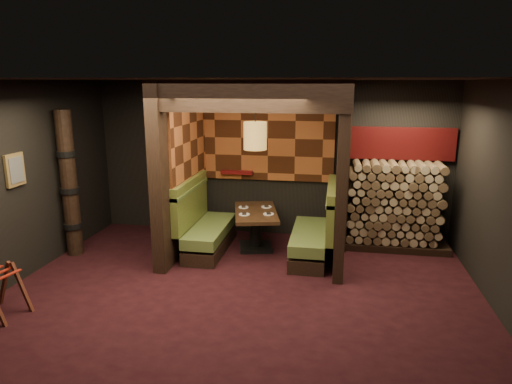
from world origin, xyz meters
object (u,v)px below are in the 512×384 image
object	(u,v)px
booth_bench_right	(316,234)
pendant_lamp	(255,136)
totem_column	(69,185)
firewood_stack	(398,206)
booth_bench_left	(204,228)
dining_table	(256,224)

from	to	relation	value
booth_bench_right	pendant_lamp	size ratio (longest dim) A/B	1.44
pendant_lamp	totem_column	bearing A→B (deg)	-166.36
pendant_lamp	firewood_stack	world-z (taller)	pendant_lamp
booth_bench_left	booth_bench_right	world-z (taller)	same
booth_bench_left	dining_table	distance (m)	0.88
booth_bench_right	firewood_stack	bearing A→B (deg)	27.35
totem_column	pendant_lamp	bearing A→B (deg)	13.64
dining_table	pendant_lamp	world-z (taller)	pendant_lamp
booth_bench_right	pendant_lamp	bearing A→B (deg)	170.97
pendant_lamp	firewood_stack	bearing A→B (deg)	12.62
dining_table	firewood_stack	world-z (taller)	firewood_stack
booth_bench_left	firewood_stack	xyz separation A→B (m)	(3.25, 0.70, 0.35)
dining_table	totem_column	world-z (taller)	totem_column
pendant_lamp	booth_bench_right	bearing A→B (deg)	-9.03
booth_bench_right	dining_table	distance (m)	1.06
totem_column	firewood_stack	bearing A→B (deg)	13.19
booth_bench_right	dining_table	world-z (taller)	booth_bench_right
booth_bench_right	firewood_stack	xyz separation A→B (m)	(1.35, 0.70, 0.35)
totem_column	firewood_stack	xyz separation A→B (m)	(5.33, 1.25, -0.44)
dining_table	totem_column	size ratio (longest dim) A/B	0.59
pendant_lamp	totem_column	world-z (taller)	pendant_lamp
booth_bench_right	firewood_stack	world-z (taller)	firewood_stack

